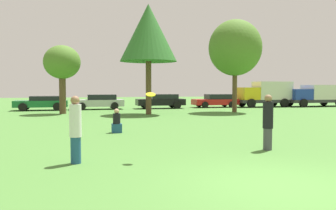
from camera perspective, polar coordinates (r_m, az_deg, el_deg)
The scene contains 14 objects.
ground_plane at distance 7.35m, azimuth 17.83°, elevation -12.47°, with size 120.00×120.00×0.00m, color #477A33.
person_thrower at distance 9.05m, azimuth -15.04°, elevation -3.84°, with size 0.30×0.30×1.72m.
person_catcher at distance 11.05m, azimuth 16.17°, elevation -2.68°, with size 0.32×0.32×1.71m.
frisbee at distance 9.09m, azimuth -2.89°, elevation 1.74°, with size 0.26×0.25×0.12m.
bystander_sitting at distance 14.83m, azimuth -8.48°, elevation -2.93°, with size 0.42×0.35×1.02m.
tree_0 at distance 26.14m, azimuth -17.10°, elevation 6.60°, with size 2.62×2.62×4.94m.
tree_1 at distance 24.76m, azimuth -3.26°, elevation 11.77°, with size 4.02×4.02×7.76m.
tree_2 at distance 27.26m, azimuth 11.02°, elevation 9.22°, with size 4.05×4.05×7.09m.
parked_car_green at distance 30.57m, azimuth -20.07°, elevation 0.38°, with size 4.27×2.16×1.19m.
parked_car_silver at distance 30.58m, azimuth -11.35°, elevation 0.57°, with size 4.43×2.06×1.28m.
parked_car_black at distance 31.16m, azimuth -1.12°, elevation 0.69°, with size 4.36×1.95×1.29m.
parked_car_red at distance 33.21m, azimuth 7.94°, elevation 0.74°, with size 4.35×1.96×1.25m.
delivery_truck_yellow at distance 35.00m, azimuth 15.88°, elevation 1.86°, with size 5.64×2.29×2.46m.
delivery_truck_blue at distance 37.69m, azimuth 23.44°, elevation 1.59°, with size 6.59×2.64×2.14m.
Camera 1 is at (-3.69, -6.06, 1.94)m, focal length 36.90 mm.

